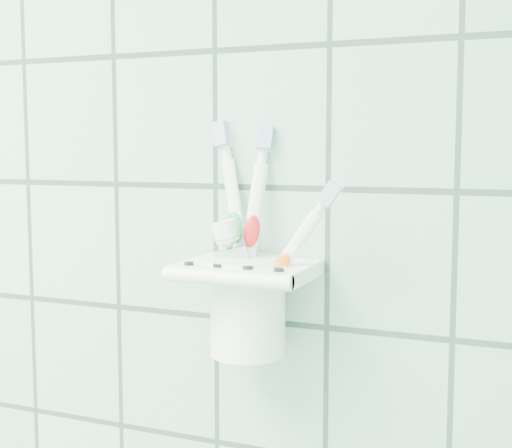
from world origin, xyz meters
TOP-DOWN VIEW (x-y plane):
  - holder_bracket at (0.66, 1.15)m, footprint 0.12×0.10m
  - cup at (0.66, 1.16)m, footprint 0.08×0.08m
  - toothbrush_pink at (0.66, 1.16)m, footprint 0.06×0.04m
  - toothbrush_blue at (0.65, 1.14)m, footprint 0.02×0.07m
  - toothbrush_orange at (0.64, 1.15)m, footprint 0.10×0.02m
  - toothpaste_tube at (0.66, 1.16)m, footprint 0.05×0.03m

SIDE VIEW (x-z plane):
  - cup at x=0.66m, z-range 1.23..1.33m
  - toothpaste_tube at x=0.66m, z-range 1.24..1.37m
  - holder_bracket at x=0.66m, z-range 1.29..1.33m
  - toothbrush_orange at x=0.64m, z-range 1.24..1.43m
  - toothbrush_blue at x=0.65m, z-range 1.24..1.46m
  - toothbrush_pink at x=0.66m, z-range 1.24..1.46m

